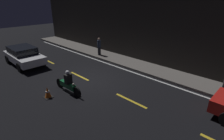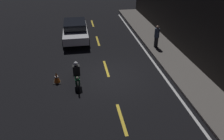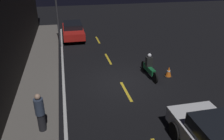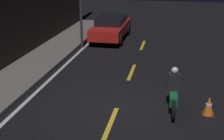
% 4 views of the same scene
% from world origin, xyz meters
% --- Properties ---
extents(ground_plane, '(56.00, 56.00, 0.00)m').
position_xyz_m(ground_plane, '(0.00, 0.00, 0.00)').
color(ground_plane, black).
extents(raised_curb, '(28.00, 2.02, 0.15)m').
position_xyz_m(raised_curb, '(0.00, 4.36, 0.08)').
color(raised_curb, '#605B56').
rests_on(raised_curb, ground).
extents(lane_dash_c, '(2.00, 0.14, 0.01)m').
position_xyz_m(lane_dash_c, '(-1.00, 0.00, 0.00)').
color(lane_dash_c, gold).
rests_on(lane_dash_c, ground).
extents(lane_dash_d, '(2.00, 0.14, 0.01)m').
position_xyz_m(lane_dash_d, '(3.50, 0.00, 0.00)').
color(lane_dash_d, gold).
rests_on(lane_dash_d, ground).
extents(lane_dash_e, '(2.00, 0.14, 0.01)m').
position_xyz_m(lane_dash_e, '(8.00, 0.00, 0.00)').
color(lane_dash_e, gold).
rests_on(lane_dash_e, ground).
extents(lane_solid_kerb, '(25.20, 0.14, 0.01)m').
position_xyz_m(lane_solid_kerb, '(0.00, 3.10, 0.00)').
color(lane_solid_kerb, silver).
rests_on(lane_solid_kerb, ground).
extents(taxi_red, '(4.43, 1.87, 1.34)m').
position_xyz_m(taxi_red, '(9.06, 2.03, 0.75)').
color(taxi_red, red).
rests_on(taxi_red, ground).
extents(motorcycle, '(2.24, 0.37, 1.37)m').
position_xyz_m(motorcycle, '(0.39, -1.77, 0.55)').
color(motorcycle, black).
rests_on(motorcycle, ground).
extents(traffic_cone_near, '(0.44, 0.44, 0.63)m').
position_xyz_m(traffic_cone_near, '(0.08, -2.85, 0.31)').
color(traffic_cone_near, black).
rests_on(traffic_cone_near, ground).
extents(pedestrian, '(0.34, 0.34, 1.57)m').
position_xyz_m(pedestrian, '(-3.30, 3.93, 0.95)').
color(pedestrian, black).
rests_on(pedestrian, raised_curb).
extents(street_lamp, '(0.28, 0.28, 5.76)m').
position_xyz_m(street_lamp, '(6.87, 3.20, 3.24)').
color(street_lamp, '#333338').
rests_on(street_lamp, ground).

